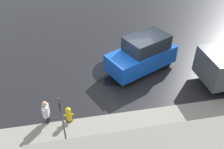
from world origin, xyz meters
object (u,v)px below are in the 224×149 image
object	(u,v)px
pedestrian	(46,111)
sign_post	(62,114)
moving_hatchback	(143,54)
fire_hydrant	(69,115)

from	to	relation	value
pedestrian	sign_post	size ratio (longest dim) A/B	0.51
moving_hatchback	sign_post	distance (m)	6.21
moving_hatchback	fire_hydrant	world-z (taller)	moving_hatchback
fire_hydrant	pedestrian	size ratio (longest dim) A/B	0.66
pedestrian	sign_post	bearing A→B (deg)	121.90
moving_hatchback	pedestrian	distance (m)	6.06
moving_hatchback	sign_post	world-z (taller)	sign_post
fire_hydrant	sign_post	distance (m)	1.61
moving_hatchback	pedestrian	size ratio (longest dim) A/B	3.49
moving_hatchback	fire_hydrant	xyz separation A→B (m)	(4.26, 3.21, -0.63)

